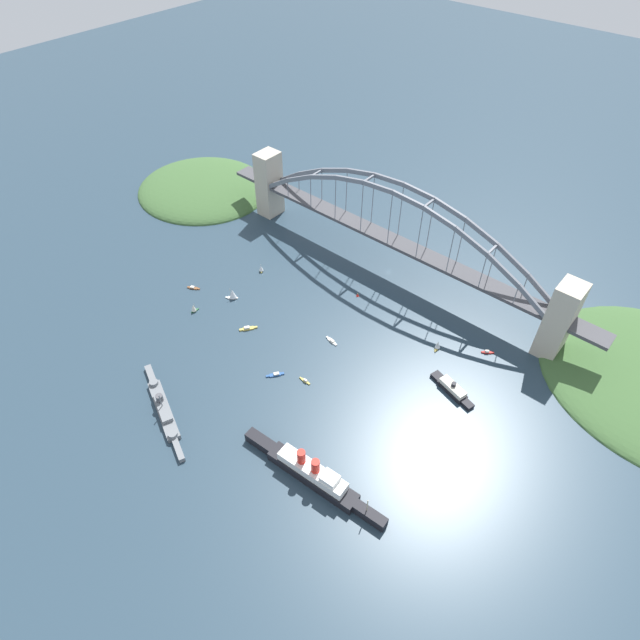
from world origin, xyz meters
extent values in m
plane|color=#283D4C|center=(0.00, 0.00, 0.00)|extent=(1400.00, 1400.00, 0.00)
cube|color=#BCB29E|center=(-124.49, 0.00, 27.46)|extent=(15.18, 18.68, 54.91)
cube|color=#BCB29E|center=(124.49, 0.00, 27.46)|extent=(15.18, 18.68, 54.91)
cube|color=#47474C|center=(0.00, 0.00, 28.73)|extent=(233.80, 14.44, 2.40)
cube|color=#47474C|center=(-144.08, 0.00, 28.73)|extent=(24.00, 14.44, 2.40)
cube|color=#47474C|center=(144.08, 0.00, 28.73)|extent=(24.00, 14.44, 2.40)
cube|color=slate|center=(-108.63, -6.50, 36.34)|extent=(25.85, 1.80, 17.93)
cube|color=slate|center=(-84.49, -6.50, 49.87)|extent=(25.55, 1.80, 14.71)
cube|color=slate|center=(-60.35, -6.50, 60.02)|extent=(25.20, 1.80, 11.48)
cube|color=slate|center=(-36.21, -6.50, 66.78)|extent=(24.80, 1.80, 8.21)
cube|color=slate|center=(-12.07, -6.50, 70.17)|extent=(24.36, 1.80, 4.88)
cube|color=slate|center=(12.07, -6.50, 70.17)|extent=(24.36, 1.80, 4.88)
cube|color=slate|center=(36.21, -6.50, 66.78)|extent=(24.80, 1.80, 8.21)
cube|color=slate|center=(60.35, -6.50, 60.02)|extent=(25.20, 1.80, 11.48)
cube|color=slate|center=(84.49, -6.50, 49.87)|extent=(25.55, 1.80, 14.71)
cube|color=slate|center=(108.63, -6.50, 36.34)|extent=(25.85, 1.80, 17.93)
cube|color=slate|center=(-108.63, 6.50, 36.34)|extent=(25.85, 1.80, 17.93)
cube|color=slate|center=(-84.49, 6.50, 49.87)|extent=(25.55, 1.80, 14.71)
cube|color=slate|center=(-60.35, 6.50, 60.02)|extent=(25.20, 1.80, 11.48)
cube|color=slate|center=(-36.21, 6.50, 66.78)|extent=(24.80, 1.80, 8.21)
cube|color=slate|center=(-12.07, 6.50, 70.17)|extent=(24.36, 1.80, 4.88)
cube|color=slate|center=(12.07, 6.50, 70.17)|extent=(24.36, 1.80, 4.88)
cube|color=slate|center=(36.21, 6.50, 66.78)|extent=(24.80, 1.80, 8.21)
cube|color=slate|center=(60.35, 6.50, 60.02)|extent=(25.20, 1.80, 11.48)
cube|color=slate|center=(84.49, 6.50, 49.87)|extent=(25.55, 1.80, 14.71)
cube|color=slate|center=(108.63, 6.50, 36.34)|extent=(25.85, 1.80, 17.93)
cube|color=slate|center=(-120.70, 0.00, 28.73)|extent=(1.40, 12.99, 1.40)
cube|color=slate|center=(-72.42, 0.00, 55.79)|extent=(1.40, 12.99, 1.40)
cube|color=slate|center=(-24.14, 0.00, 69.32)|extent=(1.40, 12.99, 1.40)
cube|color=slate|center=(24.14, 0.00, 69.32)|extent=(1.40, 12.99, 1.40)
cube|color=slate|center=(72.42, 0.00, 55.79)|extent=(1.40, 12.99, 1.40)
cube|color=slate|center=(120.70, 0.00, 28.73)|extent=(1.40, 12.99, 1.40)
cylinder|color=slate|center=(-96.56, -6.50, 36.94)|extent=(0.56, 0.56, 14.02)
cylinder|color=slate|center=(-96.56, 6.50, 36.94)|extent=(0.56, 0.56, 14.02)
cylinder|color=slate|center=(-72.42, -6.50, 42.86)|extent=(0.56, 0.56, 25.86)
cylinder|color=slate|center=(-72.42, 6.50, 42.86)|extent=(0.56, 0.56, 25.86)
cylinder|color=slate|center=(-48.28, -6.50, 47.09)|extent=(0.56, 0.56, 34.32)
cylinder|color=slate|center=(-48.28, 6.50, 47.09)|extent=(0.56, 0.56, 34.32)
cylinder|color=slate|center=(-24.14, -6.50, 49.62)|extent=(0.56, 0.56, 39.39)
cylinder|color=slate|center=(-24.14, 6.50, 49.62)|extent=(0.56, 0.56, 39.39)
cylinder|color=slate|center=(0.00, -6.50, 50.47)|extent=(0.56, 0.56, 41.09)
cylinder|color=slate|center=(0.00, 6.50, 50.47)|extent=(0.56, 0.56, 41.09)
cylinder|color=slate|center=(24.14, -6.50, 49.62)|extent=(0.56, 0.56, 39.39)
cylinder|color=slate|center=(24.14, 6.50, 49.62)|extent=(0.56, 0.56, 39.39)
cylinder|color=slate|center=(48.28, -6.50, 47.09)|extent=(0.56, 0.56, 34.32)
cylinder|color=slate|center=(48.28, 6.50, 47.09)|extent=(0.56, 0.56, 34.32)
cylinder|color=slate|center=(72.42, -6.50, 42.86)|extent=(0.56, 0.56, 25.86)
cylinder|color=slate|center=(72.42, 6.50, 42.86)|extent=(0.56, 0.56, 25.86)
cylinder|color=slate|center=(96.56, -6.50, 36.94)|extent=(0.56, 0.56, 14.02)
cylinder|color=slate|center=(96.56, 6.50, 36.94)|extent=(0.56, 0.56, 14.02)
ellipsoid|color=#3D6033|center=(198.16, 13.69, 0.00)|extent=(122.02, 115.50, 20.18)
ellipsoid|color=#756B5B|center=(170.70, -18.07, 0.00)|extent=(42.71, 34.65, 11.10)
cube|color=black|center=(-69.65, 167.58, 3.02)|extent=(53.96, 13.79, 6.04)
cube|color=black|center=(-105.14, 164.92, 3.02)|extent=(18.15, 6.72, 6.04)
cube|color=black|center=(-34.16, 170.23, 3.02)|extent=(18.23, 7.80, 6.04)
cube|color=white|center=(-69.65, 167.58, 8.79)|extent=(40.55, 11.32, 5.48)
cube|color=white|center=(-80.63, 166.76, 13.13)|extent=(9.33, 8.01, 3.20)
cylinder|color=red|center=(-71.65, 167.43, 15.70)|extent=(4.43, 4.43, 8.34)
cylinder|color=red|center=(-62.67, 168.10, 15.70)|extent=(4.43, 4.43, 8.34)
cylinder|color=tan|center=(-102.92, 165.09, 11.04)|extent=(0.50, 0.50, 10.00)
cube|color=slate|center=(24.71, 191.38, 1.54)|extent=(44.16, 23.76, 3.07)
cube|color=slate|center=(-2.86, 202.65, 1.54)|extent=(15.05, 8.72, 3.07)
cube|color=slate|center=(52.28, 180.12, 1.54)|extent=(15.30, 9.34, 3.07)
cube|color=slate|center=(24.71, 191.38, 4.37)|extent=(22.92, 13.94, 2.60)
cylinder|color=slate|center=(5.76, 199.13, 4.17)|extent=(5.19, 5.19, 2.20)
cylinder|color=slate|center=(43.67, 183.64, 4.17)|extent=(5.19, 5.19, 2.20)
cylinder|color=slate|center=(24.71, 191.38, 10.67)|extent=(0.60, 0.60, 10.00)
cylinder|color=#4C4C51|center=(28.85, 189.69, 7.87)|extent=(4.08, 4.08, 4.40)
cube|color=black|center=(-95.39, 69.06, 1.28)|extent=(20.54, 12.09, 2.57)
cube|color=black|center=(-107.80, 72.50, 1.28)|extent=(7.55, 6.57, 2.57)
cube|color=black|center=(-82.98, 65.62, 1.28)|extent=(7.82, 7.54, 2.57)
cube|color=beige|center=(-95.39, 69.06, 4.10)|extent=(18.70, 10.62, 3.07)
cylinder|color=black|center=(-95.39, 69.06, 6.84)|extent=(2.87, 2.87, 2.40)
cylinder|color=#B7B7B2|center=(-72.60, -35.19, 0.45)|extent=(1.73, 5.66, 0.90)
cylinder|color=#B7B7B2|center=(-76.06, -35.71, 0.45)|extent=(1.73, 5.66, 0.90)
cylinder|color=navy|center=(-72.60, -35.19, 1.46)|extent=(0.14, 0.14, 1.12)
cylinder|color=navy|center=(-76.06, -35.71, 1.46)|extent=(0.14, 0.14, 1.12)
ellipsoid|color=silver|center=(-74.33, -35.45, 2.58)|extent=(2.25, 7.72, 1.12)
cylinder|color=navy|center=(-73.81, -38.85, 2.58)|extent=(1.17, 0.95, 1.06)
cube|color=silver|center=(-74.18, -36.39, 3.06)|extent=(10.45, 3.22, 0.20)
cube|color=silver|center=(-74.83, -32.13, 2.69)|extent=(4.04, 1.67, 0.12)
cube|color=navy|center=(-74.83, -32.13, 3.89)|extent=(0.28, 1.11, 1.50)
cube|color=gold|center=(73.84, 62.49, 0.46)|extent=(3.73, 3.71, 0.92)
cube|color=gold|center=(75.60, 60.76, 0.46)|extent=(1.37, 1.37, 0.92)
cube|color=gold|center=(72.08, 64.22, 0.46)|extent=(1.47, 1.47, 0.92)
cylinder|color=tan|center=(74.06, 62.28, 3.60)|extent=(0.16, 0.16, 5.35)
cone|color=white|center=(73.29, 63.03, 3.33)|extent=(4.80, 4.80, 4.28)
cube|color=#2D6B3D|center=(77.59, 124.10, 0.40)|extent=(1.90, 3.83, 0.79)
cube|color=#2D6B3D|center=(77.33, 121.66, 0.40)|extent=(0.81, 1.29, 0.79)
cube|color=#2D6B3D|center=(77.85, 126.55, 0.40)|extent=(0.95, 1.31, 0.79)
cylinder|color=tan|center=(77.55, 123.80, 4.08)|extent=(0.16, 0.16, 6.56)
cone|color=silver|center=(77.67, 124.87, 3.75)|extent=(3.72, 3.72, 5.25)
cube|color=gold|center=(-70.08, 45.34, 0.42)|extent=(2.37, 3.86, 0.84)
cube|color=gold|center=(-70.51, 47.70, 0.42)|extent=(0.99, 1.32, 0.84)
cube|color=gold|center=(-69.66, 42.97, 0.42)|extent=(1.15, 1.35, 0.84)
cylinder|color=tan|center=(-70.14, 45.63, 4.07)|extent=(0.16, 0.16, 6.45)
cone|color=white|center=(-69.95, 44.60, 3.75)|extent=(3.84, 3.84, 5.16)
cube|color=#B2231E|center=(-96.87, 26.65, 0.49)|extent=(4.95, 4.32, 0.97)
cube|color=#B2231E|center=(-99.47, 24.71, 0.49)|extent=(1.88, 1.75, 0.97)
cube|color=#B2231E|center=(-94.26, 28.60, 0.49)|extent=(1.99, 1.90, 0.97)
cube|color=beige|center=(-96.38, 27.02, 1.66)|extent=(2.79, 2.58, 1.38)
cube|color=#234C8C|center=(-5.42, 129.48, 0.43)|extent=(6.13, 7.07, 0.86)
cube|color=#234C8C|center=(-2.72, 133.17, 0.43)|extent=(2.50, 2.69, 0.86)
cube|color=#234C8C|center=(-8.11, 125.78, 0.43)|extent=(2.73, 2.85, 0.86)
cube|color=beige|center=(-5.92, 128.78, 1.31)|extent=(3.69, 3.99, 0.91)
cube|color=silver|center=(68.03, 98.33, 0.42)|extent=(5.89, 5.22, 0.85)
cube|color=silver|center=(70.97, 100.43, 0.42)|extent=(2.13, 1.98, 0.85)
cube|color=silver|center=(65.08, 96.23, 0.42)|extent=(2.27, 2.17, 0.85)
cylinder|color=tan|center=(68.39, 98.59, 5.03)|extent=(0.16, 0.16, 8.35)
cone|color=white|center=(67.11, 97.67, 4.61)|extent=(6.93, 6.93, 6.68)
cube|color=gold|center=(36.36, 112.17, 0.52)|extent=(6.42, 7.53, 1.04)
cube|color=gold|center=(33.51, 108.17, 0.52)|extent=(2.61, 2.84, 1.04)
cube|color=gold|center=(39.20, 116.17, 0.52)|extent=(2.84, 3.01, 1.04)
cube|color=beige|center=(36.89, 112.92, 1.68)|extent=(3.86, 4.23, 1.28)
cube|color=gold|center=(-22.59, 121.04, 0.44)|extent=(5.01, 1.61, 0.87)
cube|color=gold|center=(-19.26, 121.01, 0.44)|extent=(1.67, 0.87, 0.87)
cube|color=gold|center=(-25.92, 121.07, 0.44)|extent=(1.68, 1.04, 0.87)
cube|color=beige|center=(-23.22, 121.04, 1.46)|extent=(2.51, 1.27, 1.17)
cube|color=silver|center=(-13.57, 84.43, 0.42)|extent=(6.37, 3.30, 0.84)
cube|color=silver|center=(-9.59, 83.70, 0.42)|extent=(2.21, 1.58, 0.84)
cube|color=silver|center=(-17.55, 85.15, 0.42)|extent=(2.26, 1.82, 0.84)
cube|color=beige|center=(-14.32, 84.56, 1.31)|extent=(3.31, 2.31, 0.94)
cube|color=brown|center=(97.09, 109.23, 0.40)|extent=(6.28, 4.83, 0.80)
cube|color=brown|center=(93.65, 107.49, 0.40)|extent=(2.34, 2.09, 0.80)
cube|color=brown|center=(100.52, 110.97, 0.40)|extent=(2.46, 2.34, 0.80)
cube|color=beige|center=(97.73, 109.55, 1.27)|extent=(3.48, 3.08, 0.93)
cone|color=red|center=(0.75, 37.71, 1.10)|extent=(2.20, 2.20, 2.20)
sphere|color=#F2E566|center=(0.75, 37.71, 2.50)|extent=(0.50, 0.50, 0.50)
camera|label=1|loc=(-163.11, 270.64, 254.48)|focal=29.65mm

